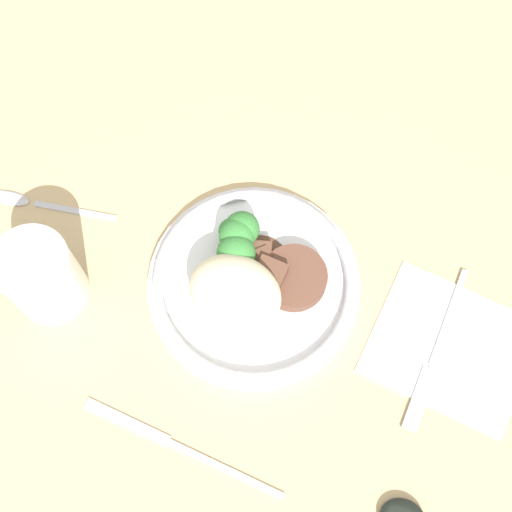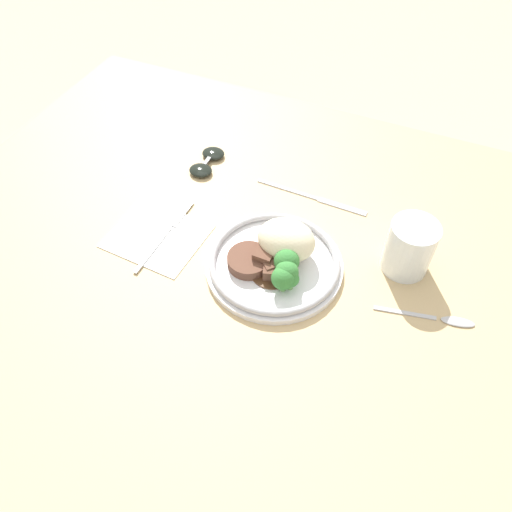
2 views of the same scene
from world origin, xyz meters
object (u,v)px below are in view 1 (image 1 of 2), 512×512
at_px(plate, 250,279).
at_px(fork, 432,363).
at_px(spoon, 24,201).
at_px(knife, 174,445).
at_px(juice_glass, 44,279).

xyz_separation_m(plate, fork, (-0.21, 0.00, -0.02)).
bearing_deg(spoon, knife, 135.51).
bearing_deg(plate, spoon, 1.52).
bearing_deg(plate, knife, 88.99).
xyz_separation_m(plate, juice_glass, (0.20, 0.09, 0.02)).
bearing_deg(knife, juice_glass, -25.23).
xyz_separation_m(juice_glass, fork, (-0.41, -0.09, -0.04)).
bearing_deg(plate, juice_glass, 24.64).
bearing_deg(fork, juice_glass, -77.49).
distance_m(fork, knife, 0.28).
height_order(plate, juice_glass, juice_glass).
distance_m(plate, knife, 0.19).
bearing_deg(knife, plate, -89.67).
height_order(knife, spoon, spoon).
distance_m(knife, spoon, 0.33).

